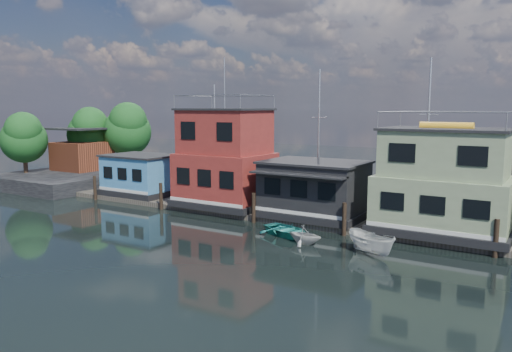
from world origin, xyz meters
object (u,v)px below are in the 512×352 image
Objects in this scene: houseboat_green at (443,183)px; houseboat_blue at (141,175)px; houseboat_red at (225,160)px; motorboat at (372,243)px; dinghy_white at (305,235)px; dinghy_teal at (287,230)px; houseboat_dark at (314,189)px.

houseboat_blue is at bearing -180.00° from houseboat_green.
houseboat_red reaches higher than houseboat_blue.
houseboat_green is 2.40× the size of motorboat.
dinghy_white is at bearing 118.81° from motorboat.
houseboat_blue reaches higher than dinghy_teal.
houseboat_dark reaches higher than dinghy_teal.
dinghy_white is 4.23m from motorboat.
dinghy_teal is at bearing 62.42° from dinghy_white.
motorboat is at bearing -113.34° from houseboat_green.
houseboat_dark is at bearing -0.14° from houseboat_red.
houseboat_red is 12.33m from dinghy_white.
houseboat_dark is at bearing 25.34° from dinghy_teal.
houseboat_blue is 0.76× the size of houseboat_green.
houseboat_blue is 0.86× the size of houseboat_dark.
houseboat_blue is 17.50m from houseboat_dark.
houseboat_green is at bearing -39.80° from dinghy_teal.
houseboat_green reaches higher than dinghy_white.
houseboat_dark reaches higher than houseboat_blue.
dinghy_white is (10.21, -5.96, -3.51)m from houseboat_red.
houseboat_dark reaches higher than motorboat.
houseboat_blue is 9.69m from houseboat_red.
houseboat_dark is 3.29× the size of dinghy_white.
houseboat_dark is at bearing -179.88° from houseboat_green.
dinghy_teal is 1.07× the size of motorboat.
houseboat_red is at bearing 80.85° from dinghy_teal.
houseboat_dark is 2.12× the size of motorboat.
motorboat is at bearing -79.30° from dinghy_teal.
houseboat_dark is 8.91m from motorboat.
houseboat_red reaches higher than houseboat_green.
houseboat_red is at bearing 179.86° from houseboat_dark.
dinghy_white reaches higher than dinghy_teal.
dinghy_teal is (0.38, -4.82, -2.03)m from houseboat_dark.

